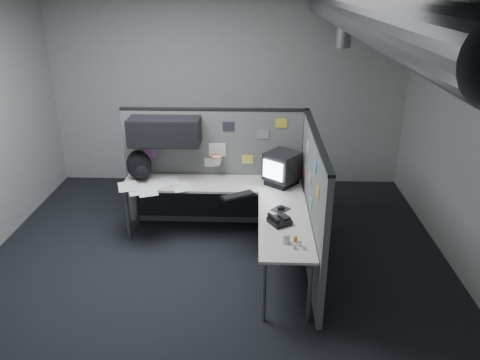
{
  "coord_description": "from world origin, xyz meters",
  "views": [
    {
      "loc": [
        0.46,
        -4.54,
        3.13
      ],
      "look_at": [
        0.28,
        0.35,
        1.04
      ],
      "focal_mm": 35.0,
      "sensor_mm": 36.0,
      "label": 1
    }
  ],
  "objects_px": {
    "desk": "(230,200)",
    "monitor": "(282,168)",
    "keyboard": "(238,196)",
    "phone": "(279,220)",
    "backpack": "(139,166)"
  },
  "relations": [
    {
      "from": "desk",
      "to": "monitor",
      "type": "bearing_deg",
      "value": 22.48
    },
    {
      "from": "desk",
      "to": "phone",
      "type": "height_order",
      "value": "phone"
    },
    {
      "from": "desk",
      "to": "keyboard",
      "type": "xyz_separation_m",
      "value": [
        0.11,
        -0.15,
        0.13
      ]
    },
    {
      "from": "desk",
      "to": "keyboard",
      "type": "bearing_deg",
      "value": -53.65
    },
    {
      "from": "backpack",
      "to": "desk",
      "type": "bearing_deg",
      "value": -25.0
    },
    {
      "from": "keyboard",
      "to": "desk",
      "type": "bearing_deg",
      "value": 140.19
    },
    {
      "from": "keyboard",
      "to": "phone",
      "type": "bearing_deg",
      "value": -40.68
    },
    {
      "from": "desk",
      "to": "phone",
      "type": "distance_m",
      "value": 1.0
    },
    {
      "from": "desk",
      "to": "backpack",
      "type": "distance_m",
      "value": 1.29
    },
    {
      "from": "desk",
      "to": "phone",
      "type": "relative_size",
      "value": 8.06
    },
    {
      "from": "desk",
      "to": "monitor",
      "type": "relative_size",
      "value": 4.43
    },
    {
      "from": "monitor",
      "to": "keyboard",
      "type": "bearing_deg",
      "value": -148.58
    },
    {
      "from": "phone",
      "to": "backpack",
      "type": "distance_m",
      "value": 2.12
    },
    {
      "from": "backpack",
      "to": "keyboard",
      "type": "bearing_deg",
      "value": -29.62
    },
    {
      "from": "keyboard",
      "to": "phone",
      "type": "relative_size",
      "value": 1.54
    }
  ]
}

